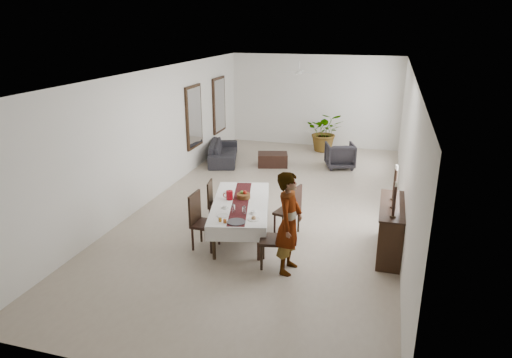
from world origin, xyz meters
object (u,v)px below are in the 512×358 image
object	(u,v)px
dining_table_top	(240,204)
red_pitcher	(230,195)
woman	(289,223)
sideboard_body	(390,230)
sofa	(223,152)

from	to	relation	value
dining_table_top	red_pitcher	bearing A→B (deg)	149.04
woman	sideboard_body	distance (m)	2.15
sideboard_body	dining_table_top	bearing A→B (deg)	-179.35
red_pitcher	woman	distance (m)	1.98
red_pitcher	sideboard_body	world-z (taller)	sideboard_body
woman	sideboard_body	size ratio (longest dim) A/B	1.16
dining_table_top	sideboard_body	distance (m)	3.02
red_pitcher	sideboard_body	distance (m)	3.29
sideboard_body	sofa	distance (m)	7.17
red_pitcher	sideboard_body	size ratio (longest dim) A/B	0.12
dining_table_top	woman	bearing A→B (deg)	-56.00
red_pitcher	sideboard_body	bearing A→B (deg)	-0.86
sofa	dining_table_top	bearing A→B (deg)	-172.47
red_pitcher	sofa	world-z (taller)	red_pitcher
sideboard_body	sofa	xyz separation A→B (m)	(-5.21, 4.93, -0.18)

